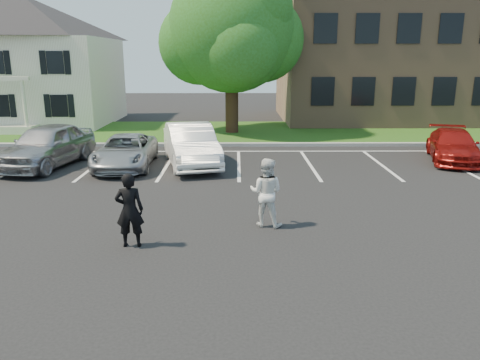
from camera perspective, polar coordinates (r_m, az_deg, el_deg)
name	(u,v)px	position (r m, az deg, el deg)	size (l,w,h in m)	color
ground_plane	(240,245)	(10.69, 0.04, -7.87)	(90.00, 90.00, 0.00)	black
curb	(238,144)	(22.23, -0.19, 4.35)	(40.00, 0.30, 0.15)	gray
grass_strip	(238,132)	(26.18, -0.22, 5.88)	(44.00, 8.00, 0.08)	#1A4F13
stall_lines	(273,160)	(19.32, 4.00, 2.50)	(34.00, 5.36, 0.01)	silver
house	(27,61)	(32.52, -24.49, 13.05)	(10.30, 9.22, 7.60)	beige
office_building	(449,56)	(34.82, 24.17, 13.66)	(22.40, 10.40, 8.30)	#956F52
tree	(233,32)	(25.76, -0.83, 17.58)	(7.80, 7.20, 8.80)	black
man_black_suit	(130,210)	(10.61, -13.32, -3.59)	(0.62, 0.40, 1.69)	black
man_white_shirt	(266,192)	(11.60, 3.20, -1.53)	(0.84, 0.65, 1.73)	white
car_silver_west	(47,145)	(19.46, -22.46, 3.94)	(1.94, 4.82, 1.64)	#9F9FA3
car_silver_minivan	(125,151)	(18.40, -13.80, 3.40)	(2.03, 4.40, 1.22)	#9FA1A6
car_white_sedan	(191,145)	(18.29, -6.00, 4.27)	(1.68, 4.83, 1.59)	white
car_red_compact	(453,146)	(20.83, 24.56, 3.82)	(1.74, 4.29, 1.25)	maroon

